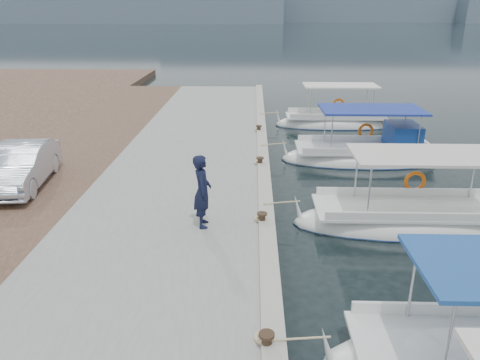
{
  "coord_description": "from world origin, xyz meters",
  "views": [
    {
      "loc": [
        -0.62,
        -10.12,
        6.1
      ],
      "look_at": [
        -1.0,
        3.05,
        1.2
      ],
      "focal_mm": 35.0,
      "sensor_mm": 36.0,
      "label": 1
    }
  ],
  "objects_px": {
    "fishing_caique_e": "(335,124)",
    "parked_car": "(21,166)",
    "fisherman": "(202,191)",
    "fishing_caique_c": "(413,222)",
    "fishing_caique_d": "(366,156)"
  },
  "relations": [
    {
      "from": "fishing_caique_d",
      "to": "fishing_caique_e",
      "type": "xyz_separation_m",
      "value": [
        -0.31,
        6.1,
        -0.07
      ]
    },
    {
      "from": "fishing_caique_d",
      "to": "parked_car",
      "type": "bearing_deg",
      "value": -159.74
    },
    {
      "from": "fisherman",
      "to": "parked_car",
      "type": "relative_size",
      "value": 0.48
    },
    {
      "from": "fishing_caique_e",
      "to": "fisherman",
      "type": "xyz_separation_m",
      "value": [
        -5.76,
        -13.49,
        1.38
      ]
    },
    {
      "from": "fishing_caique_d",
      "to": "parked_car",
      "type": "xyz_separation_m",
      "value": [
        -12.35,
        -4.56,
        1.0
      ]
    },
    {
      "from": "fishing_caique_d",
      "to": "fisherman",
      "type": "bearing_deg",
      "value": -129.4
    },
    {
      "from": "fishing_caique_c",
      "to": "fishing_caique_d",
      "type": "height_order",
      "value": "same"
    },
    {
      "from": "fishing_caique_c",
      "to": "fisherman",
      "type": "xyz_separation_m",
      "value": [
        -6.08,
        -1.18,
        1.38
      ]
    },
    {
      "from": "fishing_caique_c",
      "to": "fisherman",
      "type": "relative_size",
      "value": 3.54
    },
    {
      "from": "fishing_caique_c",
      "to": "fishing_caique_e",
      "type": "distance_m",
      "value": 12.31
    },
    {
      "from": "fishing_caique_d",
      "to": "fishing_caique_e",
      "type": "bearing_deg",
      "value": 92.89
    },
    {
      "from": "fishing_caique_e",
      "to": "parked_car",
      "type": "xyz_separation_m",
      "value": [
        -12.04,
        -10.65,
        1.07
      ]
    },
    {
      "from": "fishing_caique_d",
      "to": "parked_car",
      "type": "distance_m",
      "value": 13.2
    },
    {
      "from": "fishing_caique_e",
      "to": "parked_car",
      "type": "relative_size",
      "value": 1.53
    },
    {
      "from": "fishing_caique_c",
      "to": "fishing_caique_e",
      "type": "xyz_separation_m",
      "value": [
        -0.32,
        12.31,
        0.0
      ]
    }
  ]
}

